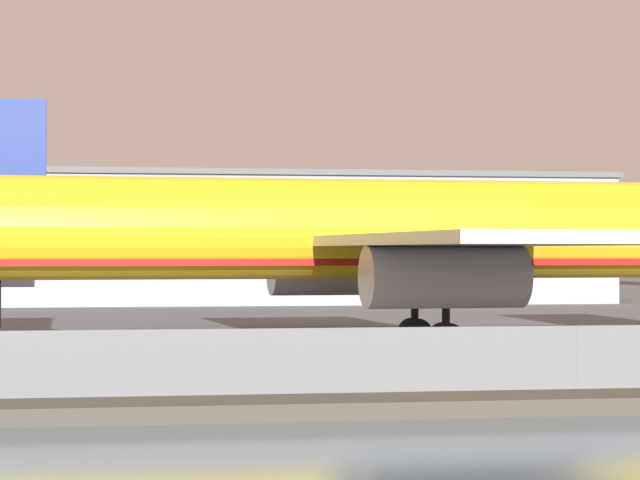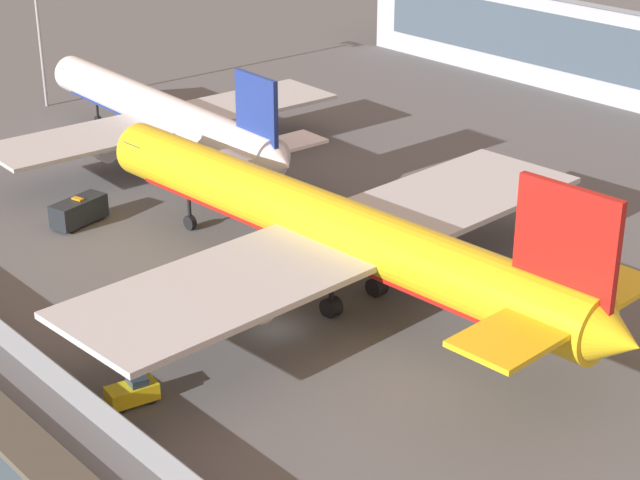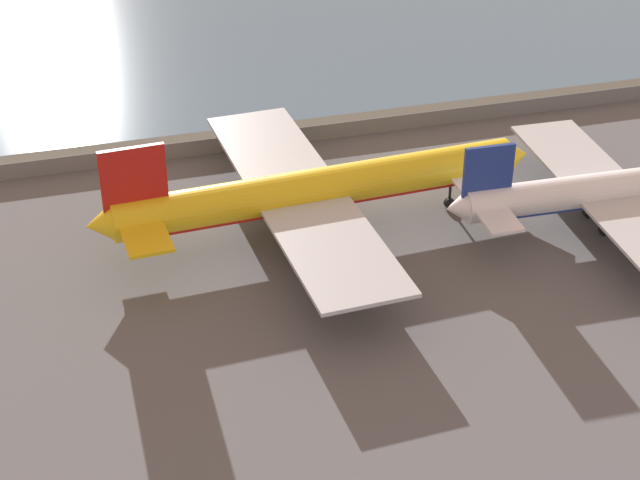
{
  "view_description": "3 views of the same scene",
  "coord_description": "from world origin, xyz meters",
  "px_view_note": "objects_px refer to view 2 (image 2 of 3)",
  "views": [
    {
      "loc": [
        -16.84,
        -62.6,
        4.65
      ],
      "look_at": [
        -4.64,
        5.0,
        5.18
      ],
      "focal_mm": 85.0,
      "sensor_mm": 36.0,
      "label": 1
    },
    {
      "loc": [
        53.27,
        -42.05,
        36.88
      ],
      "look_at": [
        -5.98,
        9.54,
        2.23
      ],
      "focal_mm": 60.0,
      "sensor_mm": 36.0,
      "label": 2
    },
    {
      "loc": [
        26.75,
        109.74,
        65.32
      ],
      "look_at": [
        -0.42,
        13.81,
        3.25
      ],
      "focal_mm": 60.0,
      "sensor_mm": 36.0,
      "label": 3
    }
  ],
  "objects_px": {
    "cargo_jet_yellow": "(332,228)",
    "apron_light_mast_apron_west": "(37,14)",
    "ops_van": "(80,210)",
    "passenger_jet_white": "(163,114)",
    "baggage_tug": "(133,392)"
  },
  "relations": [
    {
      "from": "ops_van",
      "to": "passenger_jet_white",
      "type": "bearing_deg",
      "value": 122.55
    },
    {
      "from": "ops_van",
      "to": "apron_light_mast_apron_west",
      "type": "distance_m",
      "value": 39.25
    },
    {
      "from": "cargo_jet_yellow",
      "to": "baggage_tug",
      "type": "bearing_deg",
      "value": -80.6
    },
    {
      "from": "cargo_jet_yellow",
      "to": "passenger_jet_white",
      "type": "distance_m",
      "value": 35.63
    },
    {
      "from": "passenger_jet_white",
      "to": "ops_van",
      "type": "xyz_separation_m",
      "value": [
        9.8,
        -15.35,
        -3.43
      ]
    },
    {
      "from": "baggage_tug",
      "to": "apron_light_mast_apron_west",
      "type": "height_order",
      "value": "apron_light_mast_apron_west"
    },
    {
      "from": "apron_light_mast_apron_west",
      "to": "passenger_jet_white",
      "type": "bearing_deg",
      "value": 0.56
    },
    {
      "from": "cargo_jet_yellow",
      "to": "apron_light_mast_apron_west",
      "type": "relative_size",
      "value": 2.74
    },
    {
      "from": "cargo_jet_yellow",
      "to": "baggage_tug",
      "type": "distance_m",
      "value": 20.54
    },
    {
      "from": "cargo_jet_yellow",
      "to": "ops_van",
      "type": "xyz_separation_m",
      "value": [
        -24.96,
        -7.52,
        -4.23
      ]
    },
    {
      "from": "cargo_jet_yellow",
      "to": "apron_light_mast_apron_west",
      "type": "bearing_deg",
      "value": 172.78
    },
    {
      "from": "baggage_tug",
      "to": "apron_light_mast_apron_west",
      "type": "bearing_deg",
      "value": 156.6
    },
    {
      "from": "ops_van",
      "to": "apron_light_mast_apron_west",
      "type": "xyz_separation_m",
      "value": [
        -34.89,
        15.1,
        9.75
      ]
    },
    {
      "from": "baggage_tug",
      "to": "ops_van",
      "type": "xyz_separation_m",
      "value": [
        -28.22,
        12.21,
        0.47
      ]
    },
    {
      "from": "passenger_jet_white",
      "to": "ops_van",
      "type": "distance_m",
      "value": 18.53
    }
  ]
}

